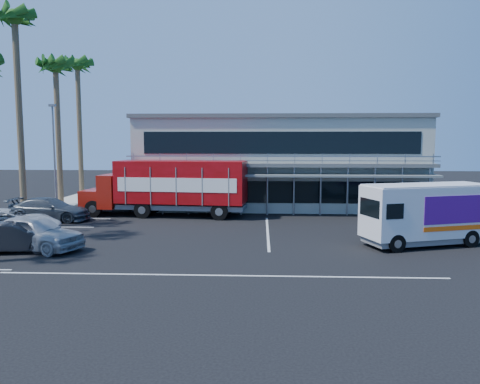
{
  "coord_description": "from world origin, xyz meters",
  "views": [
    {
      "loc": [
        1.6,
        -24.09,
        5.35
      ],
      "look_at": [
        0.34,
        3.58,
        2.3
      ],
      "focal_mm": 35.0,
      "sensor_mm": 36.0,
      "label": 1
    }
  ],
  "objects_px": {
    "parked_car_b": "(16,237)",
    "red_truck": "(171,186)",
    "parked_car_a": "(35,233)",
    "white_van": "(426,213)"
  },
  "relations": [
    {
      "from": "red_truck",
      "to": "white_van",
      "type": "bearing_deg",
      "value": -24.78
    },
    {
      "from": "red_truck",
      "to": "parked_car_a",
      "type": "height_order",
      "value": "red_truck"
    },
    {
      "from": "white_van",
      "to": "parked_car_a",
      "type": "distance_m",
      "value": 19.6
    },
    {
      "from": "parked_car_a",
      "to": "parked_car_b",
      "type": "bearing_deg",
      "value": 144.23
    },
    {
      "from": "parked_car_b",
      "to": "red_truck",
      "type": "bearing_deg",
      "value": -34.98
    },
    {
      "from": "red_truck",
      "to": "white_van",
      "type": "distance_m",
      "value": 17.18
    },
    {
      "from": "red_truck",
      "to": "parked_car_b",
      "type": "xyz_separation_m",
      "value": [
        -5.4,
        -11.08,
        -1.45
      ]
    },
    {
      "from": "white_van",
      "to": "parked_car_b",
      "type": "bearing_deg",
      "value": 168.96
    },
    {
      "from": "white_van",
      "to": "red_truck",
      "type": "bearing_deg",
      "value": 131.78
    },
    {
      "from": "red_truck",
      "to": "white_van",
      "type": "height_order",
      "value": "red_truck"
    }
  ]
}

